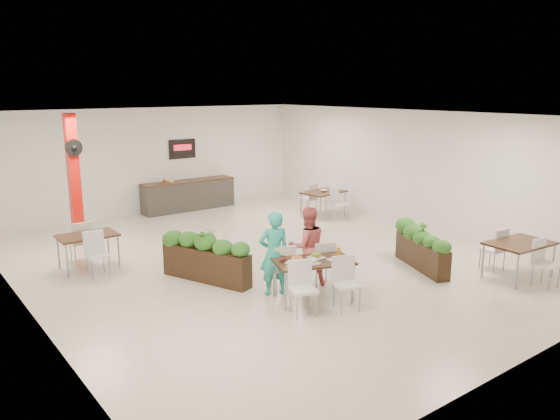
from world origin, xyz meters
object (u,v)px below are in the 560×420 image
(service_counter, at_px, (188,194))
(side_table_a, at_px, (88,240))
(diner_woman, at_px, (307,246))
(planter_right, at_px, (422,246))
(main_table, at_px, (313,266))
(side_table_b, at_px, (324,195))
(side_table_c, at_px, (519,248))
(red_column, at_px, (74,178))
(diner_man, at_px, (274,253))
(planter_left, at_px, (206,256))

(service_counter, distance_m, side_table_a, 5.88)
(diner_woman, distance_m, planter_right, 2.70)
(main_table, relative_size, side_table_b, 1.16)
(service_counter, bearing_deg, side_table_b, -48.45)
(main_table, bearing_deg, side_table_c, -21.48)
(service_counter, height_order, side_table_c, service_counter)
(red_column, height_order, diner_woman, red_column)
(side_table_c, bearing_deg, side_table_a, 143.07)
(diner_man, bearing_deg, service_counter, -86.24)
(main_table, relative_size, side_table_a, 1.19)
(main_table, height_order, side_table_a, same)
(planter_left, height_order, planter_right, planter_left)
(planter_left, relative_size, side_table_c, 1.21)
(main_table, bearing_deg, service_counter, 77.90)
(main_table, relative_size, diner_woman, 1.24)
(planter_left, xyz_separation_m, planter_right, (4.06, -2.08, -0.03))
(diner_woman, bearing_deg, planter_right, -175.41)
(service_counter, xyz_separation_m, side_table_b, (2.84, -3.20, 0.14))
(service_counter, height_order, main_table, service_counter)
(side_table_c, bearing_deg, main_table, 162.34)
(red_column, relative_size, side_table_b, 1.92)
(main_table, xyz_separation_m, planter_right, (3.00, -0.05, -0.14))
(main_table, bearing_deg, side_table_b, 46.95)
(main_table, bearing_deg, planter_right, -0.92)
(diner_woman, bearing_deg, side_table_a, -29.42)
(side_table_a, distance_m, side_table_b, 7.28)
(planter_right, bearing_deg, side_table_b, 72.37)
(diner_man, relative_size, planter_left, 0.80)
(diner_man, relative_size, diner_woman, 1.01)
(red_column, bearing_deg, side_table_a, -101.45)
(red_column, distance_m, service_counter, 4.56)
(service_counter, distance_m, side_table_c, 9.98)
(planter_left, height_order, side_table_b, planter_left)
(side_table_b, bearing_deg, service_counter, 122.35)
(main_table, xyz_separation_m, side_table_b, (4.57, 4.89, 0.00))
(service_counter, relative_size, planter_left, 1.51)
(red_column, bearing_deg, diner_woman, -64.40)
(side_table_b, bearing_deg, side_table_a, 176.18)
(diner_woman, xyz_separation_m, planter_right, (2.59, -0.70, -0.29))
(red_column, distance_m, diner_woman, 6.25)
(diner_man, height_order, planter_left, diner_man)
(side_table_a, xyz_separation_m, side_table_c, (6.75, -5.82, 0.01))
(red_column, height_order, planter_right, red_column)
(main_table, distance_m, planter_right, 3.01)
(planter_left, relative_size, side_table_b, 1.20)
(service_counter, bearing_deg, diner_man, -105.93)
(diner_woman, height_order, side_table_a, diner_woman)
(service_counter, bearing_deg, side_table_a, -138.62)
(diner_man, distance_m, side_table_c, 5.01)
(service_counter, bearing_deg, diner_woman, -100.09)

